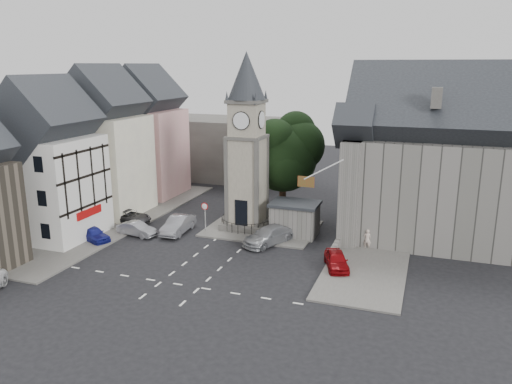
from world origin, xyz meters
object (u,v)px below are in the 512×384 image
at_px(car_west_blue, 93,234).
at_px(car_east_red, 336,260).
at_px(stone_shelter, 295,219).
at_px(pedestrian, 367,239).
at_px(clock_tower, 247,143).

xyz_separation_m(car_west_blue, car_east_red, (21.34, 1.08, 0.02)).
xyz_separation_m(stone_shelter, pedestrian, (6.70, -1.50, -0.67)).
bearing_deg(car_east_red, clock_tower, 125.39).
distance_m(car_west_blue, car_east_red, 21.37).
bearing_deg(clock_tower, car_west_blue, -145.28).
distance_m(car_west_blue, pedestrian, 23.77).
distance_m(car_east_red, pedestrian, 5.18).
xyz_separation_m(stone_shelter, car_west_blue, (-16.30, -7.48, -0.90)).
xyz_separation_m(car_west_blue, pedestrian, (23.00, 5.98, 0.23)).
height_order(car_east_red, pedestrian, pedestrian).
distance_m(stone_shelter, pedestrian, 6.90).
relative_size(clock_tower, car_east_red, 4.15).
height_order(clock_tower, pedestrian, clock_tower).
bearing_deg(car_east_red, pedestrian, 51.66).
bearing_deg(stone_shelter, car_west_blue, -155.35).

